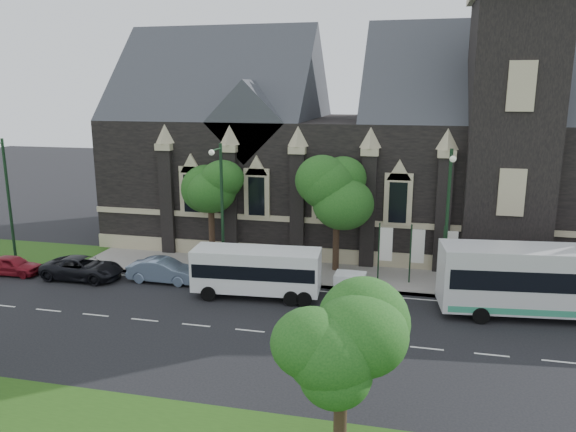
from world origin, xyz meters
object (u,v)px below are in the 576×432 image
(tree_park_east, at_px, (348,338))
(street_lamp_near, at_px, (447,216))
(car_far_black, at_px, (83,268))
(banner_flag_left, at_px, (383,247))
(car_far_red, at_px, (12,265))
(banner_flag_center, at_px, (415,249))
(tree_walk_right, at_px, (341,188))
(banner_flag_right, at_px, (448,251))
(street_lamp_mid, at_px, (221,204))
(tree_walk_left, at_px, (214,185))
(tour_coach, at_px, (567,281))
(shuttle_bus, at_px, (257,269))
(street_lamp_far, at_px, (6,194))
(sedan, at_px, (164,270))
(box_trailer, at_px, (350,283))

(tree_park_east, relative_size, street_lamp_near, 0.70)
(tree_park_east, distance_m, car_far_black, 24.54)
(tree_park_east, relative_size, banner_flag_left, 1.57)
(tree_park_east, xyz_separation_m, car_far_red, (-24.48, 14.25, -3.95))
(street_lamp_near, bearing_deg, banner_flag_center, 131.93)
(tree_walk_right, bearing_deg, banner_flag_left, -29.10)
(tree_walk_right, height_order, banner_flag_right, tree_walk_right)
(banner_flag_right, height_order, car_far_black, banner_flag_right)
(street_lamp_mid, bearing_deg, street_lamp_near, 0.00)
(tree_walk_left, bearing_deg, tree_walk_right, 0.06)
(street_lamp_near, xyz_separation_m, banner_flag_center, (-1.71, 1.91, -2.73))
(tree_walk_left, relative_size, tour_coach, 0.56)
(car_far_black, bearing_deg, shuttle_bus, -92.51)
(tree_park_east, bearing_deg, car_far_red, 149.80)
(banner_flag_center, xyz_separation_m, tour_coach, (8.11, -3.42, -0.25))
(street_lamp_mid, relative_size, street_lamp_far, 1.00)
(shuttle_bus, bearing_deg, tree_park_east, -67.29)
(tree_walk_left, bearing_deg, sedan, -111.55)
(tree_park_east, height_order, banner_flag_left, tree_park_east)
(tree_park_east, xyz_separation_m, banner_flag_center, (2.11, 18.32, -2.24))
(banner_flag_left, distance_m, tour_coach, 10.68)
(tree_walk_left, relative_size, street_lamp_near, 0.85)
(banner_flag_left, height_order, banner_flag_right, same)
(street_lamp_mid, relative_size, car_far_black, 1.69)
(banner_flag_left, bearing_deg, street_lamp_far, -175.85)
(banner_flag_right, relative_size, car_far_black, 0.75)
(shuttle_bus, bearing_deg, sedan, 166.28)
(banner_flag_center, relative_size, box_trailer, 1.49)
(tree_walk_right, relative_size, car_far_black, 1.46)
(street_lamp_mid, relative_size, car_far_red, 2.30)
(street_lamp_far, height_order, banner_flag_right, street_lamp_far)
(tour_coach, height_order, shuttle_bus, tour_coach)
(banner_flag_center, bearing_deg, box_trailer, -143.16)
(banner_flag_right, height_order, sedan, banner_flag_right)
(street_lamp_mid, relative_size, tour_coach, 0.66)
(tree_park_east, xyz_separation_m, tour_coach, (10.22, 14.90, -2.49))
(tree_park_east, distance_m, shuttle_bus, 16.13)
(car_far_red, bearing_deg, tree_park_east, -122.16)
(street_lamp_far, relative_size, banner_flag_center, 2.25)
(tree_park_east, distance_m, banner_flag_center, 18.58)
(banner_flag_center, xyz_separation_m, car_far_black, (-21.46, -3.74, -1.64))
(tree_park_east, height_order, tour_coach, tree_park_east)
(banner_flag_center, distance_m, sedan, 16.33)
(tree_walk_left, xyz_separation_m, box_trailer, (10.31, -4.53, -4.93))
(tree_walk_left, height_order, banner_flag_right, tree_walk_left)
(car_far_red, bearing_deg, banner_flag_left, -82.55)
(street_lamp_far, bearing_deg, sedan, -5.32)
(banner_flag_right, height_order, tour_coach, banner_flag_right)
(street_lamp_far, xyz_separation_m, tour_coach, (36.40, -1.52, -2.98))
(street_lamp_far, xyz_separation_m, shuttle_bus, (19.00, -2.27, -3.41))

